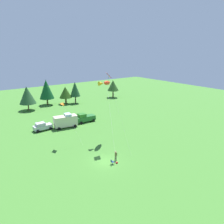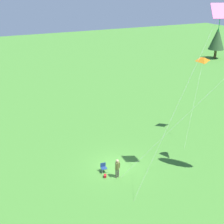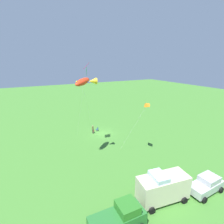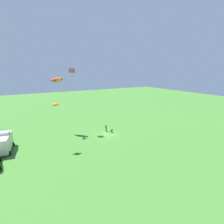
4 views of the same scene
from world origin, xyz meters
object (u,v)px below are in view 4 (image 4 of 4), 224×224
object	(u,v)px
person_kite_flyer	(106,127)
folding_chair	(112,131)
truck_green_flatbed	(0,136)
kite_diamond_rainbow	(73,72)
van_camper_beige	(3,142)
kite_delta_orange	(56,104)
kite_large_fish	(57,80)
backpack_on_grass	(111,131)

from	to	relation	value
person_kite_flyer	folding_chair	size ratio (longest dim) A/B	2.12
person_kite_flyer	folding_chair	distance (m)	1.56
folding_chair	truck_green_flatbed	distance (m)	22.58
folding_chair	kite_diamond_rainbow	world-z (taller)	kite_diamond_rainbow
van_camper_beige	kite_delta_orange	bearing A→B (deg)	-106.62
folding_chair	van_camper_beige	world-z (taller)	van_camper_beige
folding_chair	person_kite_flyer	bearing A→B (deg)	33.19
folding_chair	kite_large_fish	bearing A→B (deg)	64.52
kite_large_fish	kite_diamond_rainbow	bearing A→B (deg)	-112.99
backpack_on_grass	kite_large_fish	size ratio (longest dim) A/B	0.03
van_camper_beige	kite_large_fish	xyz separation A→B (m)	(4.31, -10.81, 10.08)
backpack_on_grass	truck_green_flatbed	distance (m)	22.56
person_kite_flyer	kite_diamond_rainbow	distance (m)	14.13
truck_green_flatbed	backpack_on_grass	bearing A→B (deg)	76.00
backpack_on_grass	kite_delta_orange	distance (m)	15.30
truck_green_flatbed	kite_large_fish	world-z (taller)	kite_large_fish
van_camper_beige	truck_green_flatbed	xyz separation A→B (m)	(5.69, 0.72, -0.54)
backpack_on_grass	van_camper_beige	size ratio (longest dim) A/B	0.06
backpack_on_grass	van_camper_beige	xyz separation A→B (m)	(0.53, 20.94, 1.53)
person_kite_flyer	kite_diamond_rainbow	world-z (taller)	kite_diamond_rainbow
van_camper_beige	kite_diamond_rainbow	world-z (taller)	kite_diamond_rainbow
person_kite_flyer	kite_large_fish	distance (m)	14.78
person_kite_flyer	kite_large_fish	xyz separation A→B (m)	(4.38, 9.21, 10.71)
folding_chair	truck_green_flatbed	xyz separation A→B (m)	(7.04, 21.45, 0.61)
person_kite_flyer	backpack_on_grass	size ratio (longest dim) A/B	5.44
folding_chair	backpack_on_grass	bearing A→B (deg)	-10.37
backpack_on_grass	van_camper_beige	bearing A→B (deg)	88.56
backpack_on_grass	van_camper_beige	world-z (taller)	van_camper_beige
truck_green_flatbed	kite_diamond_rainbow	bearing A→B (deg)	81.65
van_camper_beige	truck_green_flatbed	size ratio (longest dim) A/B	1.12
backpack_on_grass	truck_green_flatbed	xyz separation A→B (m)	(6.21, 21.66, 0.99)
folding_chair	kite_diamond_rainbow	bearing A→B (deg)	61.84
kite_large_fish	kite_diamond_rainbow	distance (m)	3.65
kite_large_fish	kite_delta_orange	distance (m)	9.28
folding_chair	van_camper_beige	xyz separation A→B (m)	(1.35, 20.73, 1.16)
person_kite_flyer	van_camper_beige	xyz separation A→B (m)	(0.07, 20.02, 0.62)
folding_chair	truck_green_flatbed	bearing A→B (deg)	76.07
kite_large_fish	truck_green_flatbed	bearing A→B (deg)	83.19
folding_chair	van_camper_beige	bearing A→B (deg)	90.51
truck_green_flatbed	person_kite_flyer	bearing A→B (deg)	76.50
kite_large_fish	kite_diamond_rainbow	size ratio (longest dim) A/B	0.88
kite_large_fish	folding_chair	bearing A→B (deg)	-119.71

